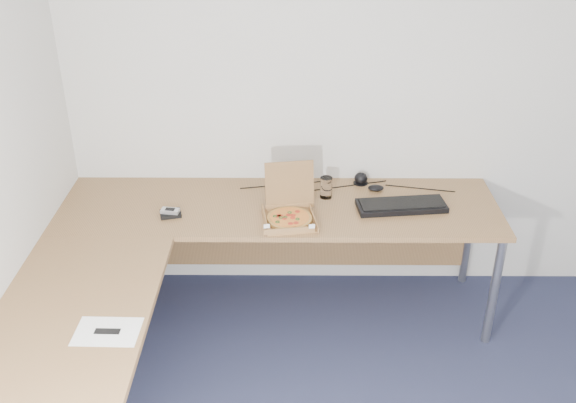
{
  "coord_description": "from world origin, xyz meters",
  "views": [
    {
      "loc": [
        -0.43,
        -1.87,
        2.54
      ],
      "look_at": [
        -0.45,
        1.28,
        0.82
      ],
      "focal_mm": 40.88,
      "sensor_mm": 36.0,
      "label": 1
    }
  ],
  "objects_px": {
    "pizza_box": "(289,215)",
    "drinking_glass": "(326,187)",
    "wallet": "(171,214)",
    "keyboard": "(401,206)",
    "desk": "(215,250)"
  },
  "relations": [
    {
      "from": "desk",
      "to": "keyboard",
      "type": "distance_m",
      "value": 1.09
    },
    {
      "from": "pizza_box",
      "to": "drinking_glass",
      "type": "distance_m",
      "value": 0.34
    },
    {
      "from": "drinking_glass",
      "to": "keyboard",
      "type": "distance_m",
      "value": 0.44
    },
    {
      "from": "pizza_box",
      "to": "keyboard",
      "type": "xyz_separation_m",
      "value": [
        0.63,
        0.14,
        -0.02
      ]
    },
    {
      "from": "wallet",
      "to": "pizza_box",
      "type": "bearing_deg",
      "value": -18.49
    },
    {
      "from": "keyboard",
      "to": "wallet",
      "type": "relative_size",
      "value": 4.37
    },
    {
      "from": "pizza_box",
      "to": "drinking_glass",
      "type": "height_order",
      "value": "pizza_box"
    },
    {
      "from": "pizza_box",
      "to": "desk",
      "type": "bearing_deg",
      "value": -154.67
    },
    {
      "from": "pizza_box",
      "to": "wallet",
      "type": "distance_m",
      "value": 0.66
    },
    {
      "from": "pizza_box",
      "to": "drinking_glass",
      "type": "relative_size",
      "value": 2.53
    },
    {
      "from": "drinking_glass",
      "to": "wallet",
      "type": "relative_size",
      "value": 1.1
    },
    {
      "from": "pizza_box",
      "to": "wallet",
      "type": "height_order",
      "value": "pizza_box"
    },
    {
      "from": "pizza_box",
      "to": "wallet",
      "type": "bearing_deg",
      "value": 166.9
    },
    {
      "from": "desk",
      "to": "wallet",
      "type": "xyz_separation_m",
      "value": [
        -0.28,
        0.31,
        0.04
      ]
    },
    {
      "from": "drinking_glass",
      "to": "wallet",
      "type": "bearing_deg",
      "value": -165.94
    }
  ]
}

